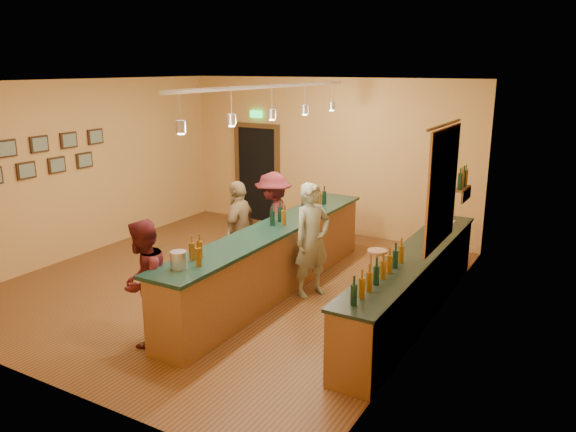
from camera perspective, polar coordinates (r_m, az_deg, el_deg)
The scene contains 18 objects.
floor at distance 9.28m, azimuth -5.83°, elevation -6.69°, with size 7.00×7.00×0.00m, color brown.
ceiling at distance 8.63m, azimuth -6.41°, elevation 13.46°, with size 6.50×7.00×0.02m, color silver.
wall_back at distance 11.78m, azimuth 3.92°, elevation 6.09°, with size 6.50×0.02×3.20m, color #DB9F52.
wall_front at distance 6.41m, azimuth -24.68°, elevation -2.88°, with size 6.50×0.02×3.20m, color #DB9F52.
wall_left at distance 11.01m, azimuth -20.02°, elevation 4.59°, with size 0.02×7.00×3.20m, color #DB9F52.
wall_right at distance 7.44m, azimuth 14.67°, elevation 0.35°, with size 0.02×7.00×3.20m, color #DB9F52.
doorway at distance 12.67m, azimuth -3.12°, elevation 4.55°, with size 1.15×0.09×2.48m.
tapestry at distance 7.77m, azimuth 15.44°, elevation 2.80°, with size 0.03×1.40×1.60m, color maroon.
bottle_shelf at distance 9.25m, azimuth 17.39°, elevation 3.39°, with size 0.17×0.55×0.54m.
picture_grid at distance 10.47m, azimuth -23.15°, elevation 5.73°, with size 0.06×2.20×0.70m, color #382111, non-canonical shape.
back_counter at distance 8.02m, azimuth 12.55°, elevation -6.83°, with size 0.60×4.55×1.27m.
tasting_bar at distance 8.65m, azimuth -1.55°, elevation -3.98°, with size 0.74×5.10×1.38m.
pendant_track at distance 8.19m, azimuth -1.66°, elevation 11.94°, with size 0.11×4.60×0.50m.
bartender at distance 8.48m, azimuth 2.47°, elevation -2.46°, with size 0.64×0.42×1.75m, color gray.
customer_a at distance 7.27m, azimuth -14.45°, elevation -6.57°, with size 0.78×0.61×1.61m, color #59191E.
customer_b at distance 9.14m, azimuth -4.97°, elevation -1.52°, with size 0.97×0.41×1.66m, color #997A51.
customer_c at distance 9.63m, azimuth -1.49°, elevation -0.50°, with size 1.09×0.63×1.69m, color #59191E.
bar_stool at distance 8.91m, azimuth 9.04°, elevation -4.34°, with size 0.31×0.31×0.64m.
Camera 1 is at (5.07, -6.98, 3.42)m, focal length 35.00 mm.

